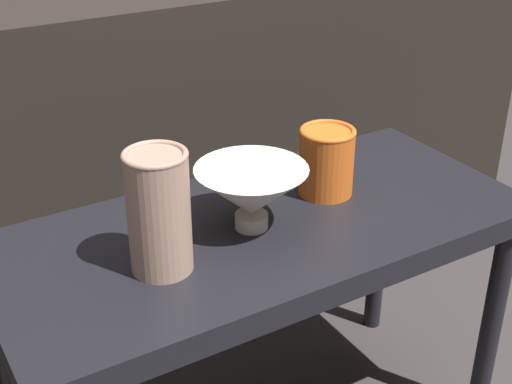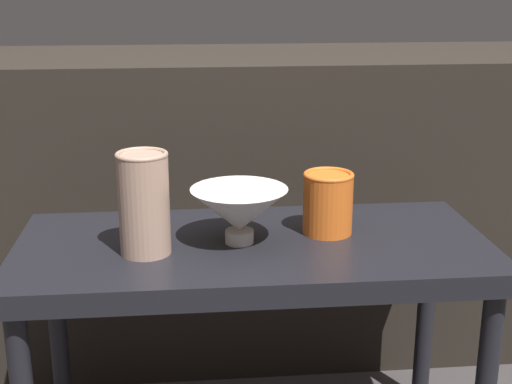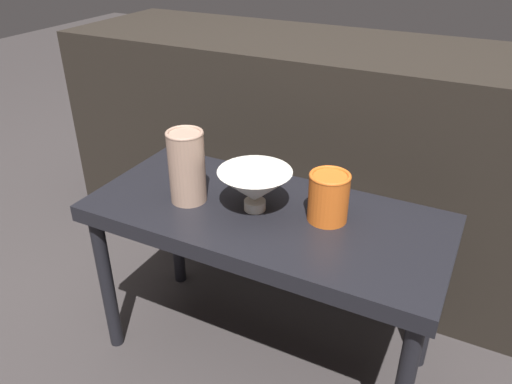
% 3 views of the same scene
% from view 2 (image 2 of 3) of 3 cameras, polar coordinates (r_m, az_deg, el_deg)
% --- Properties ---
extents(table, '(0.83, 0.38, 0.45)m').
position_cam_2_polar(table, '(1.28, -0.22, -6.15)').
color(table, black).
rests_on(table, ground_plane).
extents(couch_backdrop, '(1.78, 0.50, 0.72)m').
position_cam_2_polar(couch_backdrop, '(1.80, -1.84, -0.56)').
color(couch_backdrop, black).
rests_on(couch_backdrop, ground_plane).
extents(bowl, '(0.17, 0.17, 0.10)m').
position_cam_2_polar(bowl, '(1.23, -1.35, -1.48)').
color(bowl, silver).
rests_on(bowl, table).
extents(vase_textured_left, '(0.09, 0.09, 0.18)m').
position_cam_2_polar(vase_textured_left, '(1.19, -8.97, -0.81)').
color(vase_textured_left, tan).
rests_on(vase_textured_left, table).
extents(vase_colorful_right, '(0.09, 0.09, 0.11)m').
position_cam_2_polar(vase_colorful_right, '(1.29, 5.77, -0.78)').
color(vase_colorful_right, orange).
rests_on(vase_colorful_right, table).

